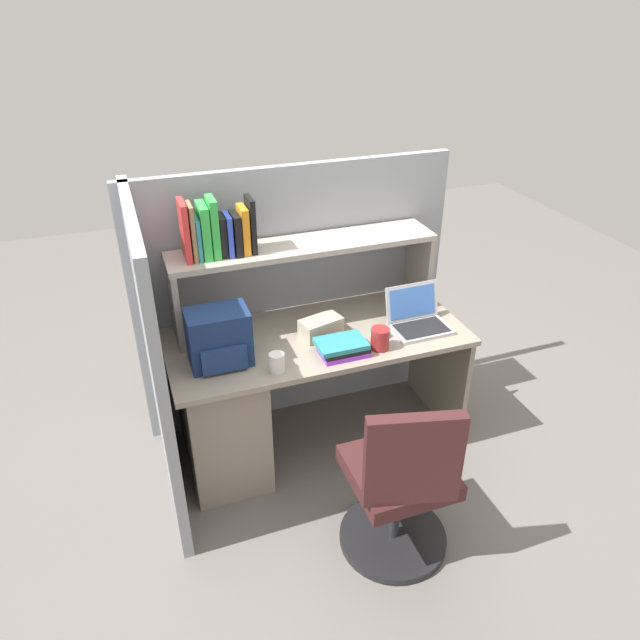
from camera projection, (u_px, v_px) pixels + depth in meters
ground_plane at (317, 439)px, 3.53m from camera, size 8.00×8.00×0.00m
desk at (250, 399)px, 3.22m from camera, size 1.60×0.70×0.73m
cubicle_partition_rear at (295, 297)px, 3.46m from camera, size 1.84×0.05×1.55m
cubicle_partition_left at (155, 363)px, 2.86m from camera, size 0.05×1.06×1.55m
overhead_hutch at (304, 260)px, 3.16m from camera, size 1.44×0.28×0.45m
reference_books_on_shelf at (216, 231)px, 2.91m from camera, size 0.36×0.17×0.30m
laptop at (417, 319)px, 3.22m from camera, size 0.31×0.26×0.22m
backpack at (219, 339)px, 2.87m from camera, size 0.30×0.23×0.29m
computer_mouse at (380, 332)px, 3.16m from camera, size 0.08×0.11×0.03m
paper_cup at (277, 363)px, 2.85m from camera, size 0.08×0.08×0.10m
tissue_box at (321, 327)px, 3.14m from camera, size 0.24×0.17×0.10m
snack_canister at (380, 339)px, 3.03m from camera, size 0.10×0.10×0.12m
desk_book_stack at (342, 347)px, 2.99m from camera, size 0.26×0.18×0.07m
office_chair at (400, 490)px, 2.66m from camera, size 0.52×0.53×0.93m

